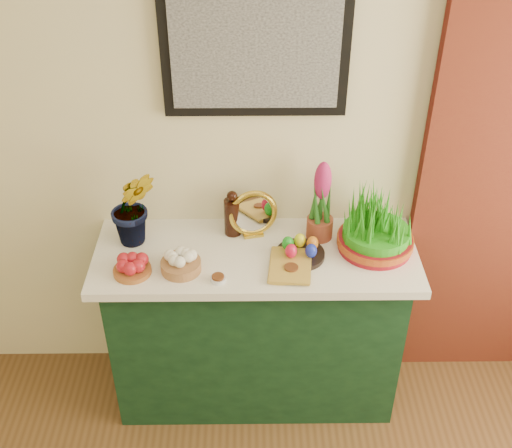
{
  "coord_description": "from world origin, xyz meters",
  "views": [
    {
      "loc": [
        0.07,
        -0.18,
        2.6
      ],
      "look_at": [
        0.09,
        1.95,
        1.07
      ],
      "focal_mm": 45.0,
      "sensor_mm": 36.0,
      "label": 1
    }
  ],
  "objects_px": {
    "sideboard": "(256,328)",
    "wheatgrass_sabzeh": "(377,226)",
    "mirror": "(253,214)",
    "hyacinth_green": "(132,195)",
    "book": "(269,264)"
  },
  "relations": [
    {
      "from": "mirror",
      "to": "sideboard",
      "type": "bearing_deg",
      "value": -85.29
    },
    {
      "from": "book",
      "to": "wheatgrass_sabzeh",
      "type": "bearing_deg",
      "value": 21.56
    },
    {
      "from": "mirror",
      "to": "book",
      "type": "xyz_separation_m",
      "value": [
        0.07,
        -0.24,
        -0.09
      ]
    },
    {
      "from": "hyacinth_green",
      "to": "book",
      "type": "height_order",
      "value": "hyacinth_green"
    },
    {
      "from": "sideboard",
      "to": "wheatgrass_sabzeh",
      "type": "height_order",
      "value": "wheatgrass_sabzeh"
    },
    {
      "from": "sideboard",
      "to": "wheatgrass_sabzeh",
      "type": "relative_size",
      "value": 3.94
    },
    {
      "from": "mirror",
      "to": "hyacinth_green",
      "type": "bearing_deg",
      "value": -174.53
    },
    {
      "from": "sideboard",
      "to": "hyacinth_green",
      "type": "distance_m",
      "value": 0.88
    },
    {
      "from": "book",
      "to": "hyacinth_green",
      "type": "bearing_deg",
      "value": 168.0
    },
    {
      "from": "hyacinth_green",
      "to": "wheatgrass_sabzeh",
      "type": "relative_size",
      "value": 1.45
    },
    {
      "from": "book",
      "to": "wheatgrass_sabzeh",
      "type": "xyz_separation_m",
      "value": [
        0.46,
        0.13,
        0.1
      ]
    },
    {
      "from": "sideboard",
      "to": "hyacinth_green",
      "type": "height_order",
      "value": "hyacinth_green"
    },
    {
      "from": "hyacinth_green",
      "to": "book",
      "type": "bearing_deg",
      "value": -25.73
    },
    {
      "from": "hyacinth_green",
      "to": "sideboard",
      "type": "bearing_deg",
      "value": -16.22
    },
    {
      "from": "mirror",
      "to": "wheatgrass_sabzeh",
      "type": "distance_m",
      "value": 0.54
    }
  ]
}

